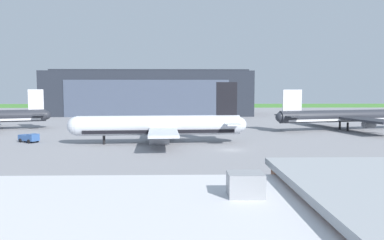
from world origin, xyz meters
name	(u,v)px	position (x,y,z in m)	size (l,w,h in m)	color
ground_plane	(231,150)	(0.00, 0.00, 0.00)	(440.00, 440.00, 0.00)	gray
grass_field_strip	(196,106)	(0.00, 187.44, 0.04)	(440.00, 56.00, 0.08)	#468534
maintenance_hangar	(150,93)	(-24.36, 102.75, 9.79)	(89.98, 35.48, 20.50)	#232833
airliner_far_left	(349,116)	(38.02, 34.15, 3.96)	(44.98, 37.45, 11.59)	#282B33
airliner_near_left	(159,126)	(-14.47, 8.94, 3.82)	(38.45, 32.16, 13.30)	silver
pushback_tractor	(29,138)	(-43.38, 11.62, 1.06)	(5.29, 4.46, 1.97)	#335693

